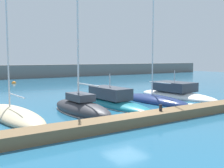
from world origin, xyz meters
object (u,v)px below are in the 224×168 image
Objects in this scene: sailboat_navy_fifth at (154,100)px; motorboat_white_sixth at (176,93)px; sailboat_sand_second at (14,114)px; dock_bollard at (161,108)px; mooring_buoy_orange at (14,83)px; sailboat_charcoal_third at (81,108)px; motorboat_teal_fourth at (113,101)px.

motorboat_white_sixth is (4.18, 1.31, 0.14)m from sailboat_navy_fifth.
sailboat_sand_second reaches higher than sailboat_navy_fifth.
motorboat_white_sixth is at bearing 38.41° from dock_bollard.
mooring_buoy_orange is 31.56m from dock_bollard.
sailboat_charcoal_third is 1.16× the size of motorboat_white_sixth.
mooring_buoy_orange is at bearing 9.41° from sailboat_navy_fifth.
dock_bollard is (3.17, -4.80, 0.43)m from sailboat_charcoal_third.
sailboat_sand_second is 12.10m from sailboat_navy_fifth.
sailboat_sand_second is 24.10× the size of mooring_buoy_orange.
sailboat_navy_fifth is at bearing -99.00° from motorboat_teal_fourth.
sailboat_charcoal_third is 26.77m from mooring_buoy_orange.
sailboat_sand_second reaches higher than motorboat_white_sixth.
sailboat_navy_fifth is 19.18× the size of mooring_buoy_orange.
dock_bollard is (-0.42, -6.10, 0.43)m from motorboat_teal_fourth.
sailboat_charcoal_third is 5.77m from dock_bollard.
sailboat_navy_fifth is at bearing -95.23° from sailboat_sand_second.
mooring_buoy_orange is at bearing -6.03° from sailboat_charcoal_third.
motorboat_white_sixth reaches higher than dock_bollard.
sailboat_charcoal_third is 24.95× the size of dock_bollard.
sailboat_navy_fifth is (4.11, -0.50, -0.19)m from motorboat_teal_fourth.
sailboat_sand_second is 16.31m from motorboat_white_sixth.
dock_bollard is (-4.53, -5.60, 0.61)m from sailboat_navy_fifth.
sailboat_charcoal_third is 7.74m from sailboat_navy_fifth.
sailboat_navy_fifth is 7.23m from dock_bollard.
motorboat_teal_fourth is at bearing 79.40° from sailboat_navy_fifth.
motorboat_white_sixth is at bearing -67.48° from mooring_buoy_orange.
dock_bollard is at bearing 173.96° from motorboat_teal_fourth.
motorboat_teal_fourth is at bearing -85.71° from mooring_buoy_orange.
sailboat_navy_fifth reaches higher than motorboat_teal_fourth.
motorboat_teal_fourth is (7.98, 0.24, 0.15)m from sailboat_sand_second.
sailboat_sand_second reaches higher than dock_bollard.
motorboat_teal_fourth is at bearing -72.61° from sailboat_charcoal_third.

